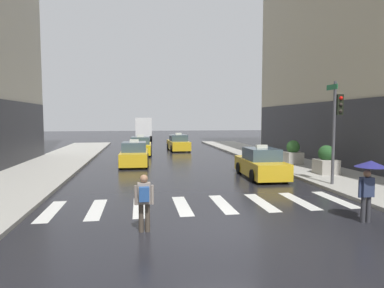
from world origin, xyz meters
TOP-DOWN VIEW (x-y plane):
  - ground_plane at (0.00, 0.00)m, footprint 160.00×160.00m
  - crosswalk_markings at (-0.00, 3.00)m, footprint 11.30×2.80m
  - traffic_light_pole at (6.76, 5.20)m, footprint 0.44×0.84m
  - taxi_lead at (4.28, 8.26)m, footprint 2.05×4.59m
  - taxi_second at (-2.67, 14.18)m, footprint 2.02×4.58m
  - taxi_third at (-2.20, 20.88)m, footprint 2.07×4.60m
  - taxi_fourth at (1.57, 24.18)m, footprint 2.07×4.61m
  - box_truck at (-1.61, 39.83)m, footprint 2.47×7.61m
  - pedestrian_with_umbrella at (4.70, 0.14)m, footprint 0.96×0.96m
  - pedestrian_with_backpack at (-2.20, 0.32)m, footprint 0.55×0.43m
  - planter_near_corner at (7.99, 7.96)m, footprint 1.10×1.10m
  - planter_mid_block at (8.06, 12.16)m, footprint 1.10×1.10m

SIDE VIEW (x-z plane):
  - ground_plane at x=0.00m, z-range 0.00..0.00m
  - crosswalk_markings at x=0.00m, z-range 0.00..0.01m
  - taxi_lead at x=4.28m, z-range -0.18..1.63m
  - taxi_second at x=-2.67m, z-range -0.18..1.63m
  - taxi_third at x=-2.20m, z-range -0.18..1.63m
  - taxi_fourth at x=1.57m, z-range -0.18..1.63m
  - planter_near_corner at x=7.99m, z-range 0.07..1.67m
  - planter_mid_block at x=8.06m, z-range 0.07..1.67m
  - pedestrian_with_backpack at x=-2.20m, z-range 0.15..1.80m
  - pedestrian_with_umbrella at x=4.70m, z-range 0.55..2.49m
  - box_truck at x=-1.61m, z-range 0.18..3.53m
  - traffic_light_pole at x=6.76m, z-range 0.86..5.66m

